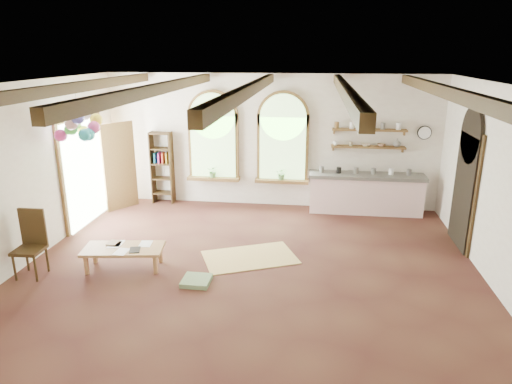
% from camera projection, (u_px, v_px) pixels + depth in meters
% --- Properties ---
extents(floor, '(8.00, 8.00, 0.00)m').
position_uv_depth(floor, '(250.00, 266.00, 8.18)').
color(floor, '#543222').
rests_on(floor, ground).
extents(ceiling_beams, '(6.20, 6.80, 0.18)m').
position_uv_depth(ceiling_beams, '(250.00, 90.00, 7.26)').
color(ceiling_beams, '#3B2912').
rests_on(ceiling_beams, ceiling).
extents(window_left, '(1.30, 0.28, 2.20)m').
position_uv_depth(window_left, '(213.00, 139.00, 11.11)').
color(window_left, brown).
rests_on(window_left, floor).
extents(window_right, '(1.30, 0.28, 2.20)m').
position_uv_depth(window_right, '(283.00, 141.00, 10.90)').
color(window_right, brown).
rests_on(window_right, floor).
extents(left_doorway, '(0.10, 1.90, 2.50)m').
position_uv_depth(left_doorway, '(84.00, 172.00, 10.03)').
color(left_doorway, brown).
rests_on(left_doorway, floor).
extents(right_doorway, '(0.10, 1.30, 2.40)m').
position_uv_depth(right_doorway, '(464.00, 191.00, 8.78)').
color(right_doorway, black).
rests_on(right_doorway, floor).
extents(kitchen_counter, '(2.68, 0.62, 0.94)m').
position_uv_depth(kitchen_counter, '(366.00, 193.00, 10.78)').
color(kitchen_counter, '#FFD8D9').
rests_on(kitchen_counter, floor).
extents(wall_shelf_lower, '(1.70, 0.24, 0.04)m').
position_uv_depth(wall_shelf_lower, '(368.00, 147.00, 10.64)').
color(wall_shelf_lower, brown).
rests_on(wall_shelf_lower, wall_back).
extents(wall_shelf_upper, '(1.70, 0.24, 0.04)m').
position_uv_depth(wall_shelf_upper, '(369.00, 130.00, 10.52)').
color(wall_shelf_upper, brown).
rests_on(wall_shelf_upper, wall_back).
extents(wall_clock, '(0.32, 0.04, 0.32)m').
position_uv_depth(wall_clock, '(424.00, 133.00, 10.44)').
color(wall_clock, black).
rests_on(wall_clock, wall_back).
extents(bookshelf, '(0.53, 0.32, 1.80)m').
position_uv_depth(bookshelf, '(162.00, 168.00, 11.39)').
color(bookshelf, '#3B2912').
rests_on(bookshelf, floor).
extents(coffee_table, '(1.46, 0.82, 0.39)m').
position_uv_depth(coffee_table, '(123.00, 250.00, 8.00)').
color(coffee_table, '#A17E4A').
rests_on(coffee_table, floor).
extents(side_chair, '(0.47, 0.47, 1.15)m').
position_uv_depth(side_chair, '(31.00, 257.00, 7.75)').
color(side_chair, '#3B2912').
rests_on(side_chair, floor).
extents(floor_mat, '(1.94, 1.62, 0.02)m').
position_uv_depth(floor_mat, '(250.00, 257.00, 8.50)').
color(floor_mat, tan).
rests_on(floor_mat, floor).
extents(floor_cushion, '(0.46, 0.46, 0.08)m').
position_uv_depth(floor_cushion, '(196.00, 281.00, 7.57)').
color(floor_cushion, '#6D895F').
rests_on(floor_cushion, floor).
extents(water_jug_a, '(0.32, 0.32, 0.62)m').
position_uv_depth(water_jug_a, '(399.00, 203.00, 10.74)').
color(water_jug_a, '#5A88C2').
rests_on(water_jug_a, floor).
extents(water_jug_b, '(0.33, 0.33, 0.63)m').
position_uv_depth(water_jug_b, '(408.00, 203.00, 10.72)').
color(water_jug_b, '#5A88C2').
rests_on(water_jug_b, floor).
extents(balloon_cluster, '(0.77, 0.80, 1.15)m').
position_uv_depth(balloon_cluster, '(79.00, 125.00, 8.67)').
color(balloon_cluster, white).
rests_on(balloon_cluster, floor).
extents(table_book, '(0.18, 0.26, 0.02)m').
position_uv_depth(table_book, '(108.00, 242.00, 8.17)').
color(table_book, olive).
rests_on(table_book, coffee_table).
extents(tablet, '(0.24, 0.29, 0.01)m').
position_uv_depth(tablet, '(135.00, 250.00, 7.88)').
color(tablet, black).
rests_on(tablet, coffee_table).
extents(potted_plant_left, '(0.27, 0.23, 0.30)m').
position_uv_depth(potted_plant_left, '(213.00, 171.00, 11.24)').
color(potted_plant_left, '#598C4C').
rests_on(potted_plant_left, window_left).
extents(potted_plant_right, '(0.27, 0.23, 0.30)m').
position_uv_depth(potted_plant_right, '(282.00, 174.00, 11.03)').
color(potted_plant_right, '#598C4C').
rests_on(potted_plant_right, window_right).
extents(shelf_cup_a, '(0.12, 0.10, 0.10)m').
position_uv_depth(shelf_cup_a, '(336.00, 143.00, 10.71)').
color(shelf_cup_a, white).
rests_on(shelf_cup_a, wall_shelf_lower).
extents(shelf_cup_b, '(0.10, 0.10, 0.09)m').
position_uv_depth(shelf_cup_b, '(351.00, 144.00, 10.67)').
color(shelf_cup_b, beige).
rests_on(shelf_cup_b, wall_shelf_lower).
extents(shelf_bowl_a, '(0.22, 0.22, 0.05)m').
position_uv_depth(shelf_bowl_a, '(366.00, 145.00, 10.63)').
color(shelf_bowl_a, beige).
rests_on(shelf_bowl_a, wall_shelf_lower).
extents(shelf_bowl_b, '(0.20, 0.20, 0.06)m').
position_uv_depth(shelf_bowl_b, '(381.00, 145.00, 10.58)').
color(shelf_bowl_b, '#8C664C').
rests_on(shelf_bowl_b, wall_shelf_lower).
extents(shelf_vase, '(0.18, 0.18, 0.19)m').
position_uv_depth(shelf_vase, '(397.00, 143.00, 10.52)').
color(shelf_vase, slate).
rests_on(shelf_vase, wall_shelf_lower).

